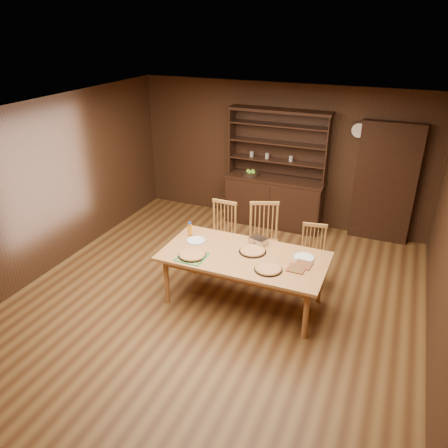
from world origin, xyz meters
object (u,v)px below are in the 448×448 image
at_px(chair_right, 312,253).
at_px(juice_bottle, 190,229).
at_px(china_hutch, 274,195).
at_px(chair_center, 264,236).
at_px(dining_table, 244,259).
at_px(chair_left, 222,232).

xyz_separation_m(chair_right, juice_bottle, (-1.67, -0.67, 0.37)).
relative_size(china_hutch, chair_right, 2.37).
bearing_deg(juice_bottle, china_hutch, 76.92).
bearing_deg(chair_right, chair_center, 170.89).
relative_size(chair_center, chair_right, 1.23).
bearing_deg(chair_center, china_hutch, 79.24).
height_order(dining_table, chair_right, chair_right).
height_order(chair_left, chair_center, chair_center).
xyz_separation_m(chair_center, juice_bottle, (-0.91, -0.67, 0.25)).
relative_size(china_hutch, chair_center, 1.92).
bearing_deg(chair_left, chair_right, 1.73).
bearing_deg(chair_right, juice_bottle, -167.15).
distance_m(chair_right, juice_bottle, 1.83).
relative_size(chair_center, juice_bottle, 5.33).
height_order(dining_table, juice_bottle, juice_bottle).
bearing_deg(dining_table, chair_right, 50.54).
bearing_deg(chair_left, china_hutch, 80.35).
distance_m(dining_table, chair_center, 0.91).
distance_m(china_hutch, chair_center, 1.76).
relative_size(chair_left, chair_center, 0.93).
height_order(dining_table, chair_left, chair_left).
bearing_deg(juice_bottle, dining_table, -14.24).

